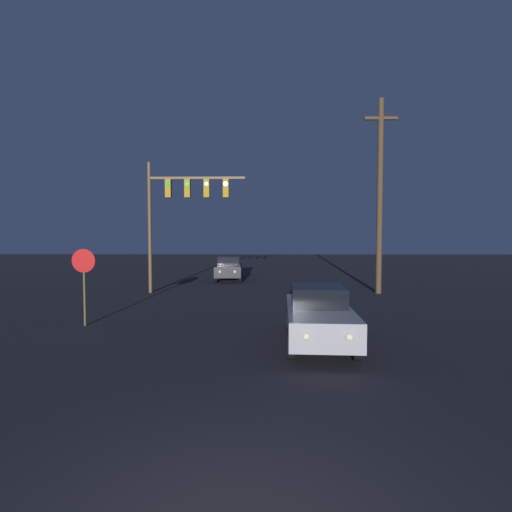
{
  "coord_description": "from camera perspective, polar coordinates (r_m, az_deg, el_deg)",
  "views": [
    {
      "loc": [
        0.26,
        -3.39,
        2.79
      ],
      "look_at": [
        0.0,
        11.61,
        2.06
      ],
      "focal_mm": 28.0,
      "sensor_mm": 36.0,
      "label": 1
    }
  ],
  "objects": [
    {
      "name": "car_far",
      "position": [
        25.64,
        -3.89,
        -1.78
      ],
      "size": [
        1.79,
        4.36,
        1.49
      ],
      "rotation": [
        0.0,
        0.0,
        3.19
      ],
      "color": "black",
      "rests_on": "ground_plane"
    },
    {
      "name": "car_near",
      "position": [
        10.59,
        8.9,
        -8.3
      ],
      "size": [
        1.81,
        4.36,
        1.49
      ],
      "rotation": [
        0.0,
        0.0,
        3.09
      ],
      "color": "#99999E",
      "rests_on": "ground_plane"
    },
    {
      "name": "traffic_signal_mast",
      "position": [
        20.24,
        -10.88,
        7.61
      ],
      "size": [
        4.84,
        0.3,
        6.46
      ],
      "color": "brown",
      "rests_on": "ground_plane"
    },
    {
      "name": "stop_sign",
      "position": [
        13.53,
        -23.37,
        -2.11
      ],
      "size": [
        0.74,
        0.07,
        2.41
      ],
      "color": "brown",
      "rests_on": "ground_plane"
    },
    {
      "name": "utility_pole",
      "position": [
        20.57,
        17.26,
        8.48
      ],
      "size": [
        1.6,
        0.28,
        9.45
      ],
      "color": "#4C3823",
      "rests_on": "ground_plane"
    }
  ]
}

